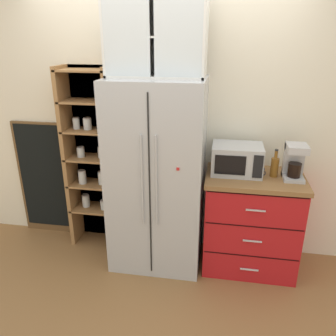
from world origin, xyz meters
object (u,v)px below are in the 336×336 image
at_px(bottle_amber, 275,165).
at_px(coffee_maker, 295,161).
at_px(mug_navy, 256,169).
at_px(microwave, 237,159).
at_px(refrigerator, 157,176).
at_px(mug_charcoal, 256,173).
at_px(chalkboard_menu, 46,179).

bearing_deg(bottle_amber, coffee_maker, -4.51).
height_order(coffee_maker, mug_navy, coffee_maker).
bearing_deg(microwave, bottle_amber, -5.23).
relative_size(mug_navy, bottle_amber, 0.50).
xyz_separation_m(refrigerator, mug_charcoal, (0.88, -0.01, 0.09)).
height_order(mug_navy, bottle_amber, bottle_amber).
xyz_separation_m(mug_navy, bottle_amber, (0.15, -0.03, 0.06)).
bearing_deg(chalkboard_menu, mug_charcoal, -7.84).
bearing_deg(coffee_maker, mug_charcoal, -170.48).
relative_size(refrigerator, mug_charcoal, 14.19).
height_order(microwave, mug_navy, microwave).
bearing_deg(chalkboard_menu, mug_navy, -5.33).
height_order(mug_charcoal, bottle_amber, bottle_amber).
height_order(refrigerator, chalkboard_menu, refrigerator).
height_order(refrigerator, mug_navy, refrigerator).
xyz_separation_m(refrigerator, bottle_amber, (1.03, 0.06, 0.16)).
bearing_deg(mug_charcoal, chalkboard_menu, 172.16).
xyz_separation_m(refrigerator, coffee_maker, (1.19, 0.04, 0.21)).
distance_m(mug_charcoal, chalkboard_menu, 2.22).
bearing_deg(mug_navy, mug_charcoal, -90.00).
height_order(refrigerator, bottle_amber, refrigerator).
distance_m(bottle_amber, chalkboard_menu, 2.38).
xyz_separation_m(microwave, bottle_amber, (0.32, -0.03, -0.02)).
relative_size(bottle_amber, chalkboard_menu, 0.20).
bearing_deg(mug_charcoal, mug_navy, 90.00).
distance_m(mug_navy, bottle_amber, 0.17).
bearing_deg(coffee_maker, mug_navy, 171.87).
bearing_deg(coffee_maker, microwave, 175.00).
xyz_separation_m(mug_charcoal, chalkboard_menu, (-2.18, 0.30, -0.34)).
bearing_deg(refrigerator, microwave, 6.87).
bearing_deg(chalkboard_menu, refrigerator, -12.62).
distance_m(refrigerator, microwave, 0.73).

